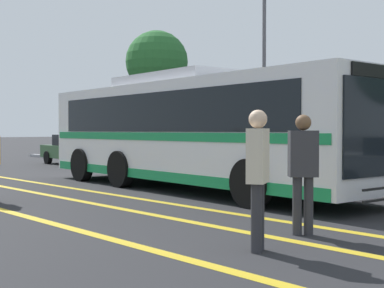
{
  "coord_description": "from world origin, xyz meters",
  "views": [
    {
      "loc": [
        11.64,
        -9.88,
        1.56
      ],
      "look_at": [
        1.25,
        -0.39,
        1.2
      ],
      "focal_mm": 50.0,
      "sensor_mm": 36.0,
      "label": 1
    }
  ],
  "objects_px": {
    "transit_bus": "(192,129)",
    "parked_car_0": "(78,149)",
    "parked_car_1": "(154,153)",
    "pedestrian_2": "(258,170)",
    "street_lamp": "(264,43)",
    "pedestrian_1": "(303,166)",
    "parked_car_2": "(310,157)",
    "tree_0": "(157,63)"
  },
  "relations": [
    {
      "from": "pedestrian_1",
      "to": "tree_0",
      "type": "bearing_deg",
      "value": -80.59
    },
    {
      "from": "parked_car_1",
      "to": "pedestrian_1",
      "type": "xyz_separation_m",
      "value": [
        10.79,
        -5.74,
        0.29
      ]
    },
    {
      "from": "parked_car_1",
      "to": "parked_car_2",
      "type": "height_order",
      "value": "parked_car_2"
    },
    {
      "from": "pedestrian_2",
      "to": "tree_0",
      "type": "height_order",
      "value": "tree_0"
    },
    {
      "from": "pedestrian_1",
      "to": "parked_car_0",
      "type": "bearing_deg",
      "value": -68.38
    },
    {
      "from": "parked_car_0",
      "to": "pedestrian_1",
      "type": "relative_size",
      "value": 2.53
    },
    {
      "from": "parked_car_1",
      "to": "pedestrian_1",
      "type": "distance_m",
      "value": 12.23
    },
    {
      "from": "pedestrian_2",
      "to": "street_lamp",
      "type": "height_order",
      "value": "street_lamp"
    },
    {
      "from": "parked_car_1",
      "to": "tree_0",
      "type": "distance_m",
      "value": 7.62
    },
    {
      "from": "street_lamp",
      "to": "parked_car_1",
      "type": "bearing_deg",
      "value": -126.8
    },
    {
      "from": "transit_bus",
      "to": "tree_0",
      "type": "bearing_deg",
      "value": -120.37
    },
    {
      "from": "parked_car_2",
      "to": "tree_0",
      "type": "bearing_deg",
      "value": 69.52
    },
    {
      "from": "parked_car_0",
      "to": "street_lamp",
      "type": "distance_m",
      "value": 9.83
    },
    {
      "from": "tree_0",
      "to": "parked_car_1",
      "type": "bearing_deg",
      "value": -39.5
    },
    {
      "from": "transit_bus",
      "to": "parked_car_2",
      "type": "bearing_deg",
      "value": 159.17
    },
    {
      "from": "parked_car_0",
      "to": "parked_car_2",
      "type": "height_order",
      "value": "parked_car_2"
    },
    {
      "from": "parked_car_0",
      "to": "street_lamp",
      "type": "bearing_deg",
      "value": 115.03
    },
    {
      "from": "parked_car_0",
      "to": "pedestrian_1",
      "type": "distance_m",
      "value": 17.73
    },
    {
      "from": "transit_bus",
      "to": "parked_car_2",
      "type": "relative_size",
      "value": 2.3
    },
    {
      "from": "transit_bus",
      "to": "parked_car_1",
      "type": "xyz_separation_m",
      "value": [
        -5.12,
        2.8,
        -0.85
      ]
    },
    {
      "from": "street_lamp",
      "to": "transit_bus",
      "type": "bearing_deg",
      "value": -66.57
    },
    {
      "from": "transit_bus",
      "to": "parked_car_1",
      "type": "relative_size",
      "value": 2.55
    },
    {
      "from": "parked_car_2",
      "to": "pedestrian_1",
      "type": "xyz_separation_m",
      "value": [
        4.19,
        -6.15,
        0.24
      ]
    },
    {
      "from": "parked_car_1",
      "to": "street_lamp",
      "type": "relative_size",
      "value": 0.64
    },
    {
      "from": "pedestrian_1",
      "to": "street_lamp",
      "type": "xyz_separation_m",
      "value": [
        -8.32,
        9.04,
        3.82
      ]
    },
    {
      "from": "transit_bus",
      "to": "pedestrian_2",
      "type": "distance_m",
      "value": 7.31
    },
    {
      "from": "parked_car_0",
      "to": "pedestrian_2",
      "type": "relative_size",
      "value": 2.48
    },
    {
      "from": "transit_bus",
      "to": "tree_0",
      "type": "xyz_separation_m",
      "value": [
        -10.06,
        6.87,
        3.28
      ]
    },
    {
      "from": "street_lamp",
      "to": "pedestrian_1",
      "type": "bearing_deg",
      "value": -47.38
    },
    {
      "from": "pedestrian_2",
      "to": "parked_car_2",
      "type": "bearing_deg",
      "value": -177.72
    },
    {
      "from": "pedestrian_1",
      "to": "pedestrian_2",
      "type": "height_order",
      "value": "pedestrian_2"
    },
    {
      "from": "parked_car_0",
      "to": "parked_car_1",
      "type": "bearing_deg",
      "value": 92.52
    },
    {
      "from": "parked_car_0",
      "to": "pedestrian_2",
      "type": "height_order",
      "value": "pedestrian_2"
    },
    {
      "from": "parked_car_0",
      "to": "tree_0",
      "type": "height_order",
      "value": "tree_0"
    },
    {
      "from": "parked_car_1",
      "to": "street_lamp",
      "type": "bearing_deg",
      "value": 144.82
    },
    {
      "from": "pedestrian_2",
      "to": "tree_0",
      "type": "distance_m",
      "value": 19.84
    },
    {
      "from": "parked_car_1",
      "to": "pedestrian_2",
      "type": "bearing_deg",
      "value": 59.05
    },
    {
      "from": "parked_car_0",
      "to": "parked_car_1",
      "type": "xyz_separation_m",
      "value": [
        5.89,
        -0.25,
        0.04
      ]
    },
    {
      "from": "parked_car_1",
      "to": "pedestrian_2",
      "type": "height_order",
      "value": "pedestrian_2"
    },
    {
      "from": "transit_bus",
      "to": "parked_car_1",
      "type": "distance_m",
      "value": 5.9
    },
    {
      "from": "parked_car_2",
      "to": "parked_car_1",
      "type": "bearing_deg",
      "value": 90.68
    },
    {
      "from": "transit_bus",
      "to": "parked_car_0",
      "type": "distance_m",
      "value": 11.46
    }
  ]
}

